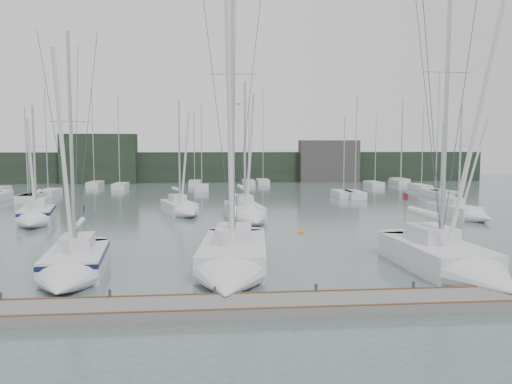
{
  "coord_description": "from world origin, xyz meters",
  "views": [
    {
      "loc": [
        -2.17,
        -23.05,
        6.18
      ],
      "look_at": [
        0.46,
        5.0,
        3.53
      ],
      "focal_mm": 35.0,
      "sensor_mm": 36.0,
      "label": 1
    }
  ],
  "objects_px": {
    "sailboat_near_left": "(72,269)",
    "sailboat_near_center": "(231,265)",
    "sailboat_near_right": "(458,265)",
    "sailboat_mid_b": "(183,209)",
    "sailboat_mid_c": "(247,215)",
    "sailboat_mid_e": "(466,213)",
    "buoy_c": "(92,239)",
    "sailboat_mid_a": "(35,217)",
    "buoy_b": "(302,233)"
  },
  "relations": [
    {
      "from": "sailboat_near_right",
      "to": "sailboat_mid_b",
      "type": "bearing_deg",
      "value": 118.19
    },
    {
      "from": "buoy_c",
      "to": "sailboat_near_right",
      "type": "bearing_deg",
      "value": -30.98
    },
    {
      "from": "sailboat_mid_b",
      "to": "sailboat_mid_c",
      "type": "relative_size",
      "value": 0.89
    },
    {
      "from": "sailboat_mid_e",
      "to": "buoy_c",
      "type": "relative_size",
      "value": 20.37
    },
    {
      "from": "sailboat_near_center",
      "to": "sailboat_mid_b",
      "type": "xyz_separation_m",
      "value": [
        -3.34,
        21.06,
        -0.05
      ]
    },
    {
      "from": "sailboat_mid_c",
      "to": "buoy_c",
      "type": "relative_size",
      "value": 24.19
    },
    {
      "from": "sailboat_mid_c",
      "to": "sailboat_mid_e",
      "type": "relative_size",
      "value": 1.19
    },
    {
      "from": "sailboat_mid_c",
      "to": "sailboat_mid_a",
      "type": "bearing_deg",
      "value": 171.05
    },
    {
      "from": "sailboat_near_left",
      "to": "sailboat_mid_c",
      "type": "xyz_separation_m",
      "value": [
        9.35,
        16.41,
        0.07
      ]
    },
    {
      "from": "sailboat_mid_c",
      "to": "sailboat_mid_e",
      "type": "bearing_deg",
      "value": -6.98
    },
    {
      "from": "buoy_b",
      "to": "buoy_c",
      "type": "height_order",
      "value": "buoy_c"
    },
    {
      "from": "sailboat_near_left",
      "to": "sailboat_mid_a",
      "type": "height_order",
      "value": "sailboat_near_left"
    },
    {
      "from": "sailboat_near_left",
      "to": "sailboat_mid_c",
      "type": "height_order",
      "value": "sailboat_near_left"
    },
    {
      "from": "buoy_b",
      "to": "sailboat_near_center",
      "type": "bearing_deg",
      "value": -115.87
    },
    {
      "from": "sailboat_near_left",
      "to": "sailboat_mid_a",
      "type": "relative_size",
      "value": 1.22
    },
    {
      "from": "sailboat_near_right",
      "to": "sailboat_mid_a",
      "type": "relative_size",
      "value": 1.62
    },
    {
      "from": "sailboat_near_center",
      "to": "sailboat_mid_c",
      "type": "height_order",
      "value": "sailboat_near_center"
    },
    {
      "from": "sailboat_mid_b",
      "to": "sailboat_mid_e",
      "type": "height_order",
      "value": "sailboat_mid_b"
    },
    {
      "from": "sailboat_near_center",
      "to": "buoy_b",
      "type": "distance_m",
      "value": 12.54
    },
    {
      "from": "sailboat_mid_b",
      "to": "sailboat_mid_e",
      "type": "xyz_separation_m",
      "value": [
        23.6,
        -4.71,
        -0.01
      ]
    },
    {
      "from": "sailboat_near_left",
      "to": "buoy_b",
      "type": "xyz_separation_m",
      "value": [
        12.8,
        11.19,
        -0.54
      ]
    },
    {
      "from": "sailboat_near_left",
      "to": "sailboat_mid_e",
      "type": "xyz_separation_m",
      "value": [
        27.59,
        16.27,
        -0.04
      ]
    },
    {
      "from": "sailboat_near_left",
      "to": "sailboat_mid_b",
      "type": "relative_size",
      "value": 1.14
    },
    {
      "from": "sailboat_mid_a",
      "to": "buoy_b",
      "type": "relative_size",
      "value": 20.93
    },
    {
      "from": "buoy_b",
      "to": "buoy_c",
      "type": "xyz_separation_m",
      "value": [
        -14.19,
        -1.04,
        0.0
      ]
    },
    {
      "from": "sailboat_mid_b",
      "to": "buoy_b",
      "type": "relative_size",
      "value": 22.43
    },
    {
      "from": "sailboat_mid_c",
      "to": "buoy_b",
      "type": "bearing_deg",
      "value": -63.12
    },
    {
      "from": "sailboat_near_left",
      "to": "sailboat_near_center",
      "type": "bearing_deg",
      "value": -6.61
    },
    {
      "from": "sailboat_mid_a",
      "to": "sailboat_mid_b",
      "type": "height_order",
      "value": "sailboat_mid_b"
    },
    {
      "from": "buoy_c",
      "to": "sailboat_mid_c",
      "type": "bearing_deg",
      "value": 30.21
    },
    {
      "from": "sailboat_near_right",
      "to": "sailboat_mid_e",
      "type": "xyz_separation_m",
      "value": [
        9.77,
        17.65,
        -0.11
      ]
    },
    {
      "from": "sailboat_near_right",
      "to": "sailboat_mid_a",
      "type": "xyz_separation_m",
      "value": [
        -25.14,
        18.49,
        -0.05
      ]
    },
    {
      "from": "sailboat_mid_c",
      "to": "sailboat_mid_e",
      "type": "height_order",
      "value": "sailboat_mid_c"
    },
    {
      "from": "sailboat_near_left",
      "to": "sailboat_mid_b",
      "type": "xyz_separation_m",
      "value": [
        3.99,
        20.98,
        -0.03
      ]
    },
    {
      "from": "buoy_c",
      "to": "sailboat_near_center",
      "type": "bearing_deg",
      "value": -49.55
    },
    {
      "from": "sailboat_near_left",
      "to": "buoy_b",
      "type": "height_order",
      "value": "sailboat_near_left"
    },
    {
      "from": "sailboat_near_left",
      "to": "buoy_c",
      "type": "relative_size",
      "value": 24.66
    },
    {
      "from": "sailboat_near_right",
      "to": "sailboat_mid_c",
      "type": "height_order",
      "value": "sailboat_near_right"
    },
    {
      "from": "sailboat_mid_a",
      "to": "sailboat_near_center",
      "type": "bearing_deg",
      "value": -61.34
    },
    {
      "from": "sailboat_mid_a",
      "to": "sailboat_mid_e",
      "type": "distance_m",
      "value": 34.92
    },
    {
      "from": "sailboat_mid_e",
      "to": "buoy_c",
      "type": "xyz_separation_m",
      "value": [
        -28.98,
        -6.12,
        -0.5
      ]
    },
    {
      "from": "sailboat_near_left",
      "to": "sailboat_mid_b",
      "type": "bearing_deg",
      "value": 73.26
    },
    {
      "from": "sailboat_mid_b",
      "to": "sailboat_near_right",
      "type": "bearing_deg",
      "value": -77.75
    },
    {
      "from": "sailboat_near_right",
      "to": "buoy_b",
      "type": "relative_size",
      "value": 33.98
    },
    {
      "from": "sailboat_mid_c",
      "to": "buoy_b",
      "type": "xyz_separation_m",
      "value": [
        3.44,
        -5.22,
        -0.61
      ]
    },
    {
      "from": "sailboat_near_right",
      "to": "sailboat_mid_e",
      "type": "height_order",
      "value": "sailboat_near_right"
    },
    {
      "from": "sailboat_mid_e",
      "to": "sailboat_mid_b",
      "type": "bearing_deg",
      "value": 155.6
    },
    {
      "from": "sailboat_mid_a",
      "to": "buoy_c",
      "type": "bearing_deg",
      "value": -61.35
    },
    {
      "from": "sailboat_near_right",
      "to": "sailboat_mid_b",
      "type": "distance_m",
      "value": 26.29
    },
    {
      "from": "sailboat_mid_b",
      "to": "buoy_b",
      "type": "height_order",
      "value": "sailboat_mid_b"
    }
  ]
}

